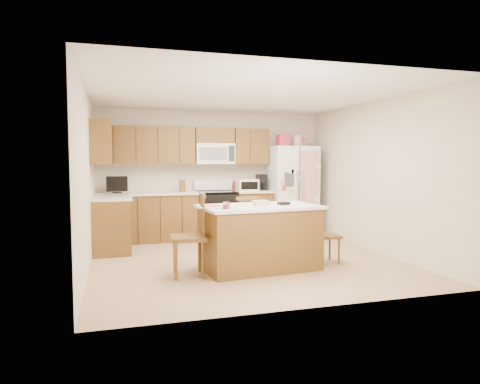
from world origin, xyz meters
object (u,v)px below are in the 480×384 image
object	(u,v)px
refrigerator	(292,190)
windsor_chair_right	(325,235)
island	(260,237)
windsor_chair_left	(190,237)
windsor_chair_back	(245,229)
stove	(216,214)

from	to	relation	value
refrigerator	windsor_chair_right	distance (m)	2.48
island	windsor_chair_left	bearing A→B (deg)	-175.13
refrigerator	windsor_chair_right	bearing A→B (deg)	-101.50
windsor_chair_left	windsor_chair_back	bearing A→B (deg)	37.73
island	windsor_chair_right	world-z (taller)	island
refrigerator	windsor_chair_left	world-z (taller)	refrigerator
stove	refrigerator	xyz separation A→B (m)	(1.57, -0.06, 0.45)
stove	windsor_chair_left	distance (m)	2.76
refrigerator	windsor_chair_back	bearing A→B (deg)	-130.97
island	stove	bearing A→B (deg)	90.99
refrigerator	windsor_chair_back	world-z (taller)	refrigerator
refrigerator	windsor_chair_back	size ratio (longest dim) A/B	2.10
stove	windsor_chair_back	xyz separation A→B (m)	(0.03, -1.84, -0.01)
refrigerator	windsor_chair_left	size ratio (longest dim) A/B	1.87
windsor_chair_right	windsor_chair_left	bearing A→B (deg)	-175.75
stove	windsor_chair_back	bearing A→B (deg)	-89.06
island	windsor_chair_back	bearing A→B (deg)	91.13
refrigerator	island	distance (m)	2.92
windsor_chair_left	windsor_chair_right	distance (m)	2.04
stove	island	xyz separation A→B (m)	(0.04, -2.51, -0.02)
windsor_chair_left	windsor_chair_back	distance (m)	1.24
island	windsor_chair_back	distance (m)	0.67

